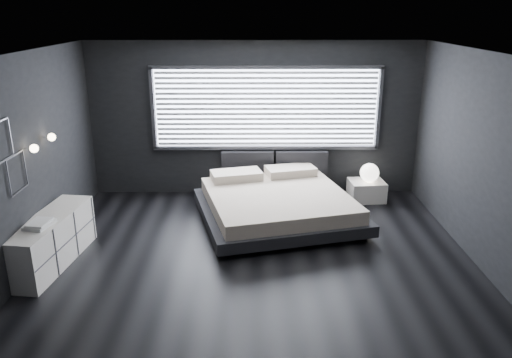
{
  "coord_description": "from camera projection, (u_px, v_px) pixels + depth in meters",
  "views": [
    {
      "loc": [
        -0.06,
        -6.2,
        3.31
      ],
      "look_at": [
        0.0,
        0.85,
        0.9
      ],
      "focal_mm": 35.0,
      "sensor_mm": 36.0,
      "label": 1
    }
  ],
  "objects": [
    {
      "name": "sconce_far",
      "position": [
        51.0,
        137.0,
        7.01
      ],
      "size": [
        0.18,
        0.11,
        0.11
      ],
      "color": "silver",
      "rests_on": "ground"
    },
    {
      "name": "orb_lamp",
      "position": [
        370.0,
        173.0,
        8.93
      ],
      "size": [
        0.34,
        0.34,
        0.34
      ],
      "primitive_type": "sphere",
      "color": "white",
      "rests_on": "nightstand"
    },
    {
      "name": "nightstand",
      "position": [
        366.0,
        190.0,
        9.07
      ],
      "size": [
        0.65,
        0.56,
        0.36
      ],
      "primitive_type": "cube",
      "rotation": [
        0.0,
        0.0,
        0.07
      ],
      "color": "silver",
      "rests_on": "ground"
    },
    {
      "name": "sconce_near",
      "position": [
        34.0,
        148.0,
        6.44
      ],
      "size": [
        0.18,
        0.11,
        0.11
      ],
      "color": "silver",
      "rests_on": "ground"
    },
    {
      "name": "wall_art_upper",
      "position": [
        1.0,
        141.0,
        5.79
      ],
      "size": [
        0.01,
        0.48,
        0.48
      ],
      "color": "#47474C",
      "rests_on": "ground"
    },
    {
      "name": "book_stack",
      "position": [
        39.0,
        224.0,
        6.35
      ],
      "size": [
        0.35,
        0.41,
        0.07
      ],
      "color": "silver",
      "rests_on": "dresser"
    },
    {
      "name": "wall_art_lower",
      "position": [
        17.0,
        173.0,
        6.18
      ],
      "size": [
        0.01,
        0.48,
        0.48
      ],
      "color": "#47474C",
      "rests_on": "ground"
    },
    {
      "name": "bed",
      "position": [
        277.0,
        203.0,
        8.16
      ],
      "size": [
        2.92,
        2.84,
        0.63
      ],
      "color": "black",
      "rests_on": "ground"
    },
    {
      "name": "dresser",
      "position": [
        52.0,
        241.0,
        6.75
      ],
      "size": [
        0.69,
        1.74,
        0.68
      ],
      "color": "silver",
      "rests_on": "ground"
    },
    {
      "name": "room",
      "position": [
        257.0,
        164.0,
        6.49
      ],
      "size": [
        6.04,
        6.0,
        2.8
      ],
      "color": "black",
      "rests_on": "ground"
    },
    {
      "name": "window",
      "position": [
        266.0,
        109.0,
        8.97
      ],
      "size": [
        4.14,
        0.09,
        1.52
      ],
      "color": "white",
      "rests_on": "ground"
    },
    {
      "name": "headboard",
      "position": [
        275.0,
        165.0,
        9.25
      ],
      "size": [
        1.96,
        0.16,
        0.52
      ],
      "color": "black",
      "rests_on": "ground"
    }
  ]
}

